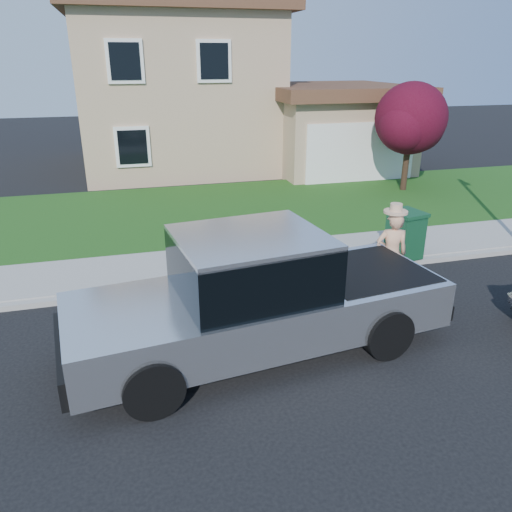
{
  "coord_description": "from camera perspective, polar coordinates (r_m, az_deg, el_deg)",
  "views": [
    {
      "loc": [
        -2.64,
        -7.03,
        4.72
      ],
      "look_at": [
        -0.34,
        1.5,
        1.2
      ],
      "focal_mm": 35.0,
      "sensor_mm": 36.0,
      "label": 1
    }
  ],
  "objects": [
    {
      "name": "curb",
      "position": [
        11.56,
        4.62,
        -2.13
      ],
      "size": [
        40.0,
        0.2,
        0.12
      ],
      "primitive_type": "cube",
      "color": "gray",
      "rests_on": "ground"
    },
    {
      "name": "pickup_truck",
      "position": [
        8.35,
        0.27,
        -4.8
      ],
      "size": [
        6.69,
        2.96,
        2.13
      ],
      "rotation": [
        0.0,
        0.0,
        0.12
      ],
      "color": "black",
      "rests_on": "ground"
    },
    {
      "name": "trash_bin",
      "position": [
        12.68,
        16.68,
        2.44
      ],
      "size": [
        0.84,
        0.92,
        1.15
      ],
      "rotation": [
        0.0,
        0.0,
        0.19
      ],
      "color": "#113E23",
      "rests_on": "sidewalk"
    },
    {
      "name": "sidewalk",
      "position": [
        12.51,
        2.95,
        -0.1
      ],
      "size": [
        40.0,
        2.0,
        0.15
      ],
      "primitive_type": "cube",
      "color": "gray",
      "rests_on": "ground"
    },
    {
      "name": "house",
      "position": [
        23.8,
        -5.76,
        17.89
      ],
      "size": [
        14.0,
        11.3,
        6.85
      ],
      "color": "tan",
      "rests_on": "ground"
    },
    {
      "name": "woman",
      "position": [
        10.77,
        15.21,
        0.41
      ],
      "size": [
        0.75,
        0.59,
        2.0
      ],
      "rotation": [
        0.0,
        0.0,
        2.88
      ],
      "color": "tan",
      "rests_on": "ground"
    },
    {
      "name": "lawn",
      "position": [
        16.63,
        -1.82,
        5.4
      ],
      "size": [
        40.0,
        7.0,
        0.1
      ],
      "primitive_type": "cube",
      "color": "#173C11",
      "rests_on": "ground"
    },
    {
      "name": "ornamental_tree",
      "position": [
        19.34,
        17.33,
        14.43
      ],
      "size": [
        2.82,
        2.55,
        3.88
      ],
      "color": "black",
      "rests_on": "lawn"
    },
    {
      "name": "ground",
      "position": [
        8.87,
        4.73,
        -10.51
      ],
      "size": [
        80.0,
        80.0,
        0.0
      ],
      "primitive_type": "plane",
      "color": "black",
      "rests_on": "ground"
    }
  ]
}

